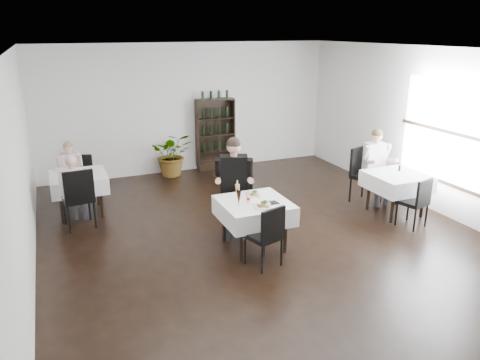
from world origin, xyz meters
name	(u,v)px	position (x,y,z in m)	size (l,w,h in m)	color
room_shell	(273,153)	(0.00, 0.00, 1.50)	(9.00, 9.00, 9.00)	black
window_right	(448,134)	(3.48, 0.00, 1.50)	(0.06, 2.30, 1.85)	white
wine_shelf	(215,135)	(0.60, 4.31, 0.85)	(0.90, 0.28, 1.75)	black
main_table	(254,210)	(-0.30, 0.00, 0.62)	(1.03, 1.03, 0.77)	black
left_table	(79,182)	(-2.70, 2.50, 0.62)	(0.98, 0.98, 0.77)	black
right_table	(397,182)	(2.70, 0.30, 0.62)	(0.98, 0.98, 0.77)	black
potted_tree	(172,154)	(-0.51, 4.18, 0.52)	(0.93, 0.80, 1.03)	#2F5F20
main_chair_far	(238,197)	(-0.30, 0.65, 0.61)	(0.63, 0.64, 1.07)	black
main_chair_near	(267,233)	(-0.39, -0.66, 0.53)	(0.53, 0.54, 0.94)	black
left_chair_far	(81,176)	(-2.63, 3.10, 0.54)	(0.56, 0.57, 0.95)	black
left_chair_near	(78,195)	(-2.76, 1.80, 0.61)	(0.55, 0.55, 1.08)	black
right_chair_far	(363,171)	(2.54, 1.08, 0.62)	(0.64, 0.64, 1.09)	black
right_chair_near	(417,199)	(2.60, -0.36, 0.51)	(0.51, 0.51, 0.90)	black
diner_main	(234,179)	(-0.37, 0.65, 0.95)	(0.70, 0.75, 1.63)	#3D3C44
diner_left_far	(70,169)	(-2.81, 3.10, 0.73)	(0.51, 0.53, 1.25)	#3D3C44
diner_left_near	(74,184)	(-2.80, 1.98, 0.75)	(0.53, 0.56, 1.29)	#3D3C44
diner_right_far	(377,160)	(2.76, 0.97, 0.85)	(0.57, 0.58, 1.46)	#3D3C44
plate_far	(254,194)	(-0.20, 0.25, 0.79)	(0.29, 0.29, 0.07)	white
plate_near	(263,206)	(-0.27, -0.26, 0.79)	(0.31, 0.31, 0.08)	white
pilsner_dark	(239,198)	(-0.59, -0.09, 0.90)	(0.07, 0.07, 0.32)	black
pilsner_lager	(237,192)	(-0.52, 0.15, 0.90)	(0.07, 0.07, 0.32)	gold
coke_bottle	(248,198)	(-0.41, -0.04, 0.86)	(0.05, 0.05, 0.21)	silver
napkin_cutlery	(272,203)	(-0.09, -0.18, 0.78)	(0.21, 0.22, 0.02)	black
pepper_mill	(400,168)	(2.86, 0.44, 0.82)	(0.04, 0.04, 0.11)	black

